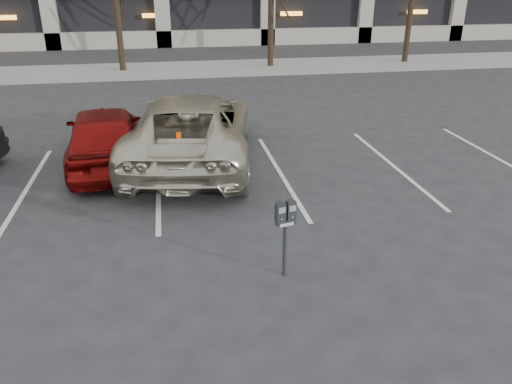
% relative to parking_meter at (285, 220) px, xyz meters
% --- Properties ---
extents(ground, '(140.00, 140.00, 0.00)m').
position_rel_parking_meter_xyz_m(ground, '(-0.52, 1.87, -0.96)').
color(ground, '#28282B').
rests_on(ground, ground).
extents(sidewalk, '(80.00, 4.00, 0.12)m').
position_rel_parking_meter_xyz_m(sidewalk, '(-0.52, 17.87, -0.90)').
color(sidewalk, gray).
rests_on(sidewalk, ground).
extents(stall_lines, '(16.90, 5.20, 0.00)m').
position_rel_parking_meter_xyz_m(stall_lines, '(-1.92, 4.17, -0.95)').
color(stall_lines, silver).
rests_on(stall_lines, ground).
extents(parking_meter, '(0.34, 0.19, 1.25)m').
position_rel_parking_meter_xyz_m(parking_meter, '(0.00, 0.00, 0.00)').
color(parking_meter, black).
rests_on(parking_meter, ground).
extents(suv_silver, '(3.66, 6.35, 1.67)m').
position_rel_parking_meter_xyz_m(suv_silver, '(-1.06, 5.40, -0.13)').
color(suv_silver, beige).
rests_on(suv_silver, ground).
extents(car_red, '(2.10, 4.48, 1.48)m').
position_rel_parking_meter_xyz_m(car_red, '(-3.10, 5.42, -0.22)').
color(car_red, maroon).
rests_on(car_red, ground).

